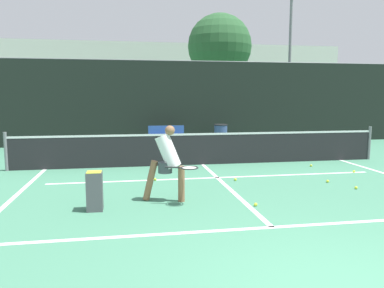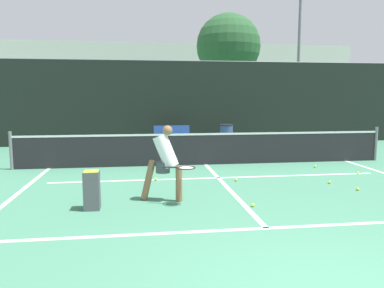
# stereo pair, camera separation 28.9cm
# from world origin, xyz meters

# --- Properties ---
(court_baseline_near) EXTENTS (11.00, 0.10, 0.01)m
(court_baseline_near) POSITION_xyz_m (0.00, 2.30, 0.00)
(court_baseline_near) COLOR white
(court_baseline_near) RESTS_ON ground
(court_service_line) EXTENTS (8.25, 0.10, 0.01)m
(court_service_line) POSITION_xyz_m (0.00, 5.94, 0.00)
(court_service_line) COLOR white
(court_service_line) RESTS_ON ground
(court_center_mark) EXTENTS (0.10, 5.49, 0.01)m
(court_center_mark) POSITION_xyz_m (0.00, 5.05, 0.00)
(court_center_mark) COLOR white
(court_center_mark) RESTS_ON ground
(court_sideline_left) EXTENTS (0.10, 6.49, 0.01)m
(court_sideline_left) POSITION_xyz_m (-4.51, 5.05, 0.00)
(court_sideline_left) COLOR white
(court_sideline_left) RESTS_ON ground
(net) EXTENTS (11.09, 0.09, 1.07)m
(net) POSITION_xyz_m (0.00, 7.79, 0.51)
(net) COLOR slate
(net) RESTS_ON ground
(fence_back) EXTENTS (24.00, 0.06, 3.52)m
(fence_back) POSITION_xyz_m (0.00, 12.75, 1.75)
(fence_back) COLOR black
(fence_back) RESTS_ON ground
(player_practicing) EXTENTS (1.09, 0.78, 1.49)m
(player_practicing) POSITION_xyz_m (-1.45, 4.07, 0.81)
(player_practicing) COLOR #8C6042
(player_practicing) RESTS_ON ground
(tennis_ball_scattered_0) EXTENTS (0.07, 0.07, 0.07)m
(tennis_ball_scattered_0) POSITION_xyz_m (0.13, 3.44, 0.03)
(tennis_ball_scattered_0) COLOR #D1E033
(tennis_ball_scattered_0) RESTS_ON ground
(tennis_ball_scattered_1) EXTENTS (0.07, 0.07, 0.07)m
(tennis_ball_scattered_1) POSITION_xyz_m (3.77, 5.93, 0.03)
(tennis_ball_scattered_1) COLOR #D1E033
(tennis_ball_scattered_1) RESTS_ON ground
(tennis_ball_scattered_2) EXTENTS (0.07, 0.07, 0.07)m
(tennis_ball_scattered_2) POSITION_xyz_m (-1.57, 5.88, 0.03)
(tennis_ball_scattered_2) COLOR #D1E033
(tennis_ball_scattered_2) RESTS_ON ground
(tennis_ball_scattered_3) EXTENTS (0.07, 0.07, 0.07)m
(tennis_ball_scattered_3) POSITION_xyz_m (3.05, 6.92, 0.03)
(tennis_ball_scattered_3) COLOR #D1E033
(tennis_ball_scattered_3) RESTS_ON ground
(tennis_ball_scattered_4) EXTENTS (0.07, 0.07, 0.07)m
(tennis_ball_scattered_4) POSITION_xyz_m (2.47, 4.98, 0.03)
(tennis_ball_scattered_4) COLOR #D1E033
(tennis_ball_scattered_4) RESTS_ON ground
(tennis_ball_scattered_5) EXTENTS (0.07, 0.07, 0.07)m
(tennis_ball_scattered_5) POSITION_xyz_m (2.75, 4.29, 0.03)
(tennis_ball_scattered_5) COLOR #D1E033
(tennis_ball_scattered_5) RESTS_ON ground
(tennis_ball_scattered_6) EXTENTS (0.07, 0.07, 0.07)m
(tennis_ball_scattered_6) POSITION_xyz_m (0.35, 5.53, 0.03)
(tennis_ball_scattered_6) COLOR #D1E033
(tennis_ball_scattered_6) RESTS_ON ground
(ball_hopper) EXTENTS (0.28, 0.28, 0.71)m
(ball_hopper) POSITION_xyz_m (-2.81, 3.69, 0.37)
(ball_hopper) COLOR #4C4C51
(ball_hopper) RESTS_ON ground
(courtside_bench) EXTENTS (1.45, 0.41, 0.86)m
(courtside_bench) POSITION_xyz_m (-0.67, 11.78, 0.46)
(courtside_bench) COLOR #2D519E
(courtside_bench) RESTS_ON ground
(trash_bin) EXTENTS (0.55, 0.55, 0.90)m
(trash_bin) POSITION_xyz_m (1.55, 11.76, 0.45)
(trash_bin) COLOR #384C7F
(trash_bin) RESTS_ON ground
(parked_car) EXTENTS (1.82, 4.06, 1.49)m
(parked_car) POSITION_xyz_m (-2.01, 15.72, 0.63)
(parked_car) COLOR black
(parked_car) RESTS_ON ground
(floodlight_mast) EXTENTS (1.10, 0.24, 8.03)m
(floodlight_mast) POSITION_xyz_m (7.14, 17.75, 5.14)
(floodlight_mast) COLOR slate
(floodlight_mast) RESTS_ON ground
(tree_west) EXTENTS (4.21, 4.21, 7.41)m
(tree_west) POSITION_xyz_m (3.91, 21.57, 5.29)
(tree_west) COLOR brown
(tree_west) RESTS_ON ground
(building_far) EXTENTS (36.00, 2.40, 6.77)m
(building_far) POSITION_xyz_m (0.00, 32.12, 3.38)
(building_far) COLOR beige
(building_far) RESTS_ON ground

